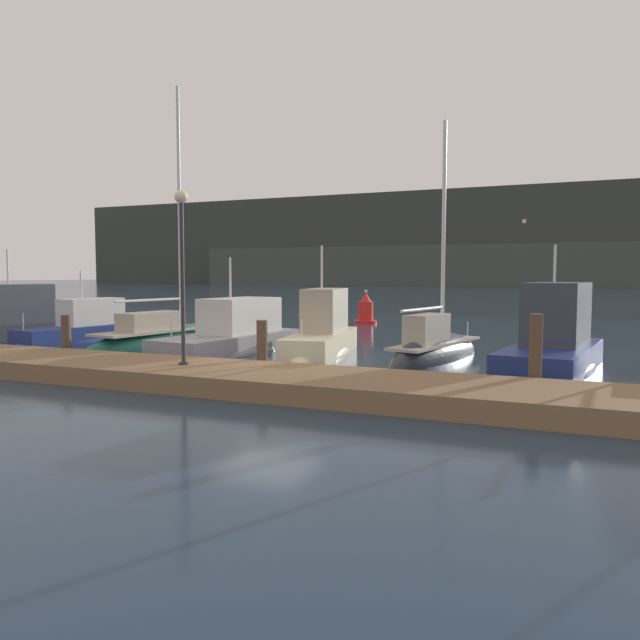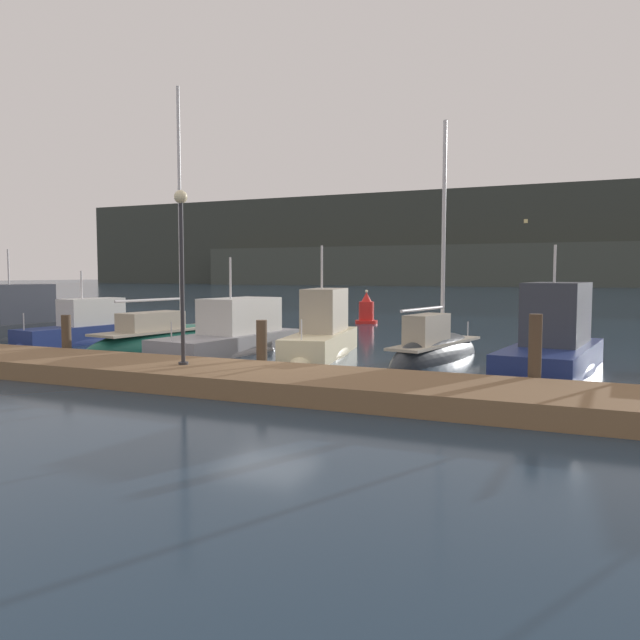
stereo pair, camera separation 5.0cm
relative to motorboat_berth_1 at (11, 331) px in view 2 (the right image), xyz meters
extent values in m
plane|color=#1E3347|center=(13.38, -3.35, -0.36)|extent=(400.00, 400.00, 0.00)
cube|color=brown|center=(13.38, -5.32, -0.13)|extent=(35.53, 2.80, 0.45)
cylinder|color=#4C3D2D|center=(6.72, -3.67, 0.35)|extent=(0.28, 0.28, 1.41)
cylinder|color=#4C3D2D|center=(13.38, -3.67, 0.37)|extent=(0.28, 0.28, 1.45)
cylinder|color=#4C3D2D|center=(20.04, -3.67, 0.53)|extent=(0.28, 0.28, 1.78)
ellipsoid|color=#2D3338|center=(-0.02, -0.11, -0.36)|extent=(2.50, 5.76, 1.39)
cube|color=#2D3338|center=(-0.02, -0.11, -0.03)|extent=(2.28, 5.19, 0.66)
cube|color=#333842|center=(0.06, 0.44, 1.08)|extent=(1.51, 2.59, 1.55)
cube|color=black|center=(0.22, 1.55, 1.31)|extent=(1.07, 0.43, 0.69)
cylinder|color=silver|center=(0.00, 0.00, 2.55)|extent=(0.07, 0.07, 1.38)
ellipsoid|color=navy|center=(3.35, 0.29, -0.36)|extent=(2.33, 5.62, 1.09)
cube|color=navy|center=(3.35, 0.29, -0.02)|extent=(2.12, 5.06, 0.67)
cube|color=silver|center=(3.43, 0.83, 0.82)|extent=(1.39, 2.53, 1.02)
cube|color=black|center=(3.58, 1.91, 0.98)|extent=(0.95, 0.35, 0.46)
cylinder|color=silver|center=(3.36, 0.40, 1.86)|extent=(0.07, 0.07, 1.05)
cylinder|color=silver|center=(3.01, -1.98, 0.61)|extent=(0.04, 0.04, 0.60)
ellipsoid|color=#195647|center=(6.82, 1.19, -0.36)|extent=(2.84, 7.68, 1.47)
cube|color=#A39984|center=(6.82, 1.19, 0.23)|extent=(2.39, 6.45, 0.08)
cube|color=#A39984|center=(6.68, 0.30, 0.59)|extent=(1.38, 2.53, 0.65)
cylinder|color=silver|center=(6.91, 1.78, 4.70)|extent=(0.12, 0.12, 8.95)
cylinder|color=silver|center=(6.68, 0.26, 1.35)|extent=(0.56, 3.06, 0.09)
cylinder|color=silver|center=(7.35, 4.60, 0.48)|extent=(0.04, 0.04, 0.50)
ellipsoid|color=gray|center=(9.93, 0.26, -0.36)|extent=(3.07, 6.64, 0.97)
cube|color=gray|center=(9.93, 0.26, -0.05)|extent=(2.81, 5.98, 0.61)
cube|color=silver|center=(10.01, 0.90, 0.85)|extent=(1.90, 2.99, 1.19)
cube|color=black|center=(10.17, 2.17, 1.03)|extent=(1.40, 0.41, 0.53)
cylinder|color=silver|center=(9.95, 0.39, 2.14)|extent=(0.07, 0.07, 1.39)
cylinder|color=silver|center=(9.60, -2.40, 0.55)|extent=(0.04, 0.04, 0.60)
ellipsoid|color=beige|center=(13.14, 0.70, -0.36)|extent=(2.53, 5.84, 1.27)
cube|color=beige|center=(13.14, 0.70, 0.01)|extent=(2.31, 5.26, 0.74)
cube|color=#A39984|center=(13.05, 1.25, 1.09)|extent=(1.49, 2.64, 1.41)
cube|color=black|center=(12.85, 2.37, 1.30)|extent=(0.98, 0.43, 0.63)
cylinder|color=silver|center=(13.12, 0.81, 2.49)|extent=(0.07, 0.07, 1.39)
cylinder|color=silver|center=(13.55, -1.64, 0.68)|extent=(0.04, 0.04, 0.60)
ellipsoid|color=#2D3338|center=(16.80, 1.11, -0.36)|extent=(2.32, 5.72, 1.66)
cube|color=#A39984|center=(16.80, 1.11, 0.16)|extent=(1.95, 4.80, 0.08)
cube|color=#A39984|center=(16.67, 0.45, 0.64)|extent=(1.08, 1.90, 0.88)
cylinder|color=silver|center=(16.89, 1.55, 3.55)|extent=(0.12, 0.12, 6.77)
cylinder|color=silver|center=(16.62, 0.20, 1.25)|extent=(0.63, 2.72, 0.09)
cylinder|color=silver|center=(17.31, 3.63, 0.41)|extent=(0.04, 0.04, 0.50)
ellipsoid|color=navy|center=(20.17, 0.18, -0.36)|extent=(2.89, 6.38, 1.19)
cube|color=navy|center=(20.17, 0.18, -0.01)|extent=(2.65, 5.74, 0.70)
cube|color=#333842|center=(20.25, 0.79, 1.19)|extent=(1.78, 2.87, 1.70)
cube|color=black|center=(20.41, 2.01, 1.45)|extent=(1.30, 0.47, 0.75)
cylinder|color=silver|center=(20.19, 0.30, 2.55)|extent=(0.07, 0.07, 1.02)
cylinder|color=silver|center=(19.84, -2.39, 0.64)|extent=(0.04, 0.04, 0.60)
cylinder|color=red|center=(10.15, 13.66, -0.28)|extent=(1.20, 1.20, 0.16)
cylinder|color=red|center=(10.15, 13.66, 0.30)|extent=(0.80, 0.80, 1.00)
cone|color=red|center=(10.15, 13.66, 1.05)|extent=(0.56, 0.56, 0.50)
sphere|color=#F9EAB7|center=(10.15, 13.66, 1.35)|extent=(0.16, 0.16, 0.16)
cylinder|color=#2D2D33|center=(12.11, -5.28, 0.12)|extent=(0.24, 0.24, 0.06)
cylinder|color=#2D2D33|center=(12.11, -5.28, 2.06)|extent=(0.10, 0.10, 3.81)
sphere|color=#F9EAB7|center=(12.11, -5.28, 4.10)|extent=(0.32, 0.32, 0.32)
cube|color=#333833|center=(13.38, 126.45, 10.15)|extent=(240.00, 16.00, 21.02)
cube|color=#3F463F|center=(7.64, 116.45, 3.97)|extent=(144.00, 10.00, 8.65)
cube|color=#F4DB8C|center=(8.19, 118.40, 13.11)|extent=(0.80, 0.10, 0.80)
cube|color=#F4DB8C|center=(-26.58, 118.40, 1.73)|extent=(0.80, 0.10, 0.80)
cube|color=#F4DB8C|center=(-13.89, 118.40, 5.26)|extent=(0.80, 0.10, 0.80)
cube|color=#F4DB8C|center=(16.04, 118.40, 5.02)|extent=(0.80, 0.10, 0.80)
cube|color=#F4DB8C|center=(1.02, 118.40, 3.89)|extent=(0.80, 0.10, 0.80)
camera|label=1|loc=(21.07, -17.68, 2.28)|focal=35.00mm
camera|label=2|loc=(21.12, -17.66, 2.28)|focal=35.00mm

